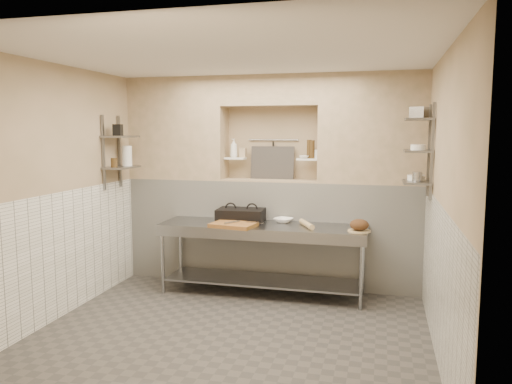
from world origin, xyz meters
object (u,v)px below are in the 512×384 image
(panini_press, at_px, (241,215))
(jug_left, at_px, (127,156))
(bowl_alcove, at_px, (304,157))
(mixing_bowl, at_px, (284,220))
(rolling_pin, at_px, (307,224))
(cutting_board, at_px, (233,225))
(bread_loaf, at_px, (359,225))
(prep_table, at_px, (262,245))
(bottle_soap, at_px, (234,148))

(panini_press, height_order, jug_left, jug_left)
(panini_press, height_order, bowl_alcove, bowl_alcove)
(mixing_bowl, bearing_deg, rolling_pin, -33.88)
(mixing_bowl, bearing_deg, cutting_board, -140.69)
(mixing_bowl, height_order, bread_loaf, bread_loaf)
(panini_press, xyz_separation_m, cutting_board, (0.02, -0.41, -0.06))
(panini_press, height_order, mixing_bowl, panini_press)
(mixing_bowl, bearing_deg, prep_table, -134.05)
(bread_loaf, bearing_deg, rolling_pin, 167.66)
(cutting_board, height_order, jug_left, jug_left)
(panini_press, relative_size, bowl_alcove, 4.96)
(bowl_alcove, bearing_deg, prep_table, -128.77)
(prep_table, distance_m, jug_left, 2.16)
(bread_loaf, height_order, bottle_soap, bottle_soap)
(cutting_board, xyz_separation_m, bottle_soap, (-0.22, 0.76, 0.92))
(panini_press, relative_size, bottle_soap, 2.45)
(cutting_board, height_order, mixing_bowl, mixing_bowl)
(panini_press, distance_m, cutting_board, 0.42)
(panini_press, distance_m, rolling_pin, 0.91)
(prep_table, bearing_deg, bottle_soap, 134.27)
(bread_loaf, xyz_separation_m, jug_left, (-3.06, 0.15, 0.76))
(cutting_board, distance_m, rolling_pin, 0.90)
(rolling_pin, relative_size, bowl_alcove, 3.44)
(panini_press, height_order, cutting_board, panini_press)
(prep_table, bearing_deg, panini_press, 148.52)
(bottle_soap, relative_size, bowl_alcove, 2.03)
(panini_press, distance_m, jug_left, 1.72)
(prep_table, distance_m, panini_press, 0.52)
(rolling_pin, distance_m, bowl_alcove, 0.97)
(prep_table, height_order, jug_left, jug_left)
(panini_press, distance_m, bowl_alcove, 1.12)
(bowl_alcove, bearing_deg, jug_left, -167.12)
(bowl_alcove, bearing_deg, mixing_bowl, -124.15)
(cutting_board, bearing_deg, rolling_pin, 14.14)
(mixing_bowl, relative_size, jug_left, 0.89)
(mixing_bowl, height_order, rolling_pin, rolling_pin)
(cutting_board, relative_size, bread_loaf, 2.38)
(bottle_soap, bearing_deg, rolling_pin, -26.17)
(prep_table, xyz_separation_m, bowl_alcove, (0.43, 0.54, 1.09))
(panini_press, bearing_deg, bread_loaf, -15.26)
(mixing_bowl, bearing_deg, bread_loaf, -20.46)
(mixing_bowl, height_order, bottle_soap, bottle_soap)
(mixing_bowl, relative_size, bottle_soap, 0.92)
(bread_loaf, bearing_deg, bowl_alcove, 138.76)
(bottle_soap, bearing_deg, panini_press, -59.57)
(panini_press, relative_size, bread_loaf, 2.83)
(mixing_bowl, bearing_deg, panini_press, -176.81)
(bread_loaf, xyz_separation_m, bowl_alcove, (-0.77, 0.67, 0.75))
(bread_loaf, distance_m, bowl_alcove, 1.26)
(bowl_alcove, relative_size, jug_left, 0.48)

